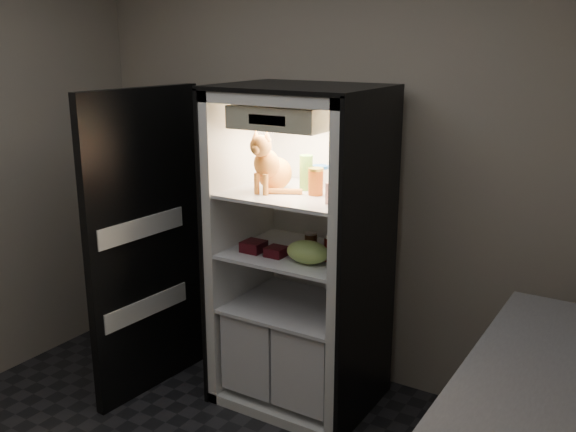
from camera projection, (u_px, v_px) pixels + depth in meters
name	position (u px, v px, depth m)	size (l,w,h in m)	color
room_shell	(116.00, 175.00, 2.40)	(3.60, 3.60, 3.60)	white
refrigerator	(302.00, 273.00, 3.75)	(0.90, 0.72, 1.88)	white
fridge_door	(147.00, 247.00, 3.83)	(0.12, 0.87, 1.85)	black
tabby_cat	(271.00, 168.00, 3.56)	(0.30, 0.34, 0.36)	orange
parmesan_shaker	(306.00, 173.00, 3.59)	(0.08, 0.08, 0.20)	green
mayo_tub	(320.00, 176.00, 3.67)	(0.09, 0.09, 0.13)	white
salsa_jar	(316.00, 181.00, 3.48)	(0.08, 0.08, 0.15)	maroon
pepper_jar	(355.00, 178.00, 3.44)	(0.12, 0.12, 0.21)	maroon
cream_carton	(334.00, 193.00, 3.30)	(0.06, 0.06, 0.11)	white
soda_can_a	(341.00, 241.00, 3.63)	(0.07, 0.07, 0.13)	black
soda_can_b	(336.00, 247.00, 3.56)	(0.06, 0.06, 0.11)	black
soda_can_c	(331.00, 249.00, 3.49)	(0.07, 0.07, 0.14)	black
condiment_jar	(311.00, 241.00, 3.69)	(0.07, 0.07, 0.10)	#4F2E16
grape_bag	(308.00, 252.00, 3.46)	(0.24, 0.18, 0.12)	#A3D061
berry_box_left	(254.00, 246.00, 3.66)	(0.12, 0.12, 0.06)	#450B10
berry_box_right	(276.00, 252.00, 3.58)	(0.11, 0.11, 0.05)	#450B10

